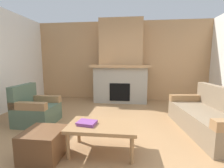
{
  "coord_description": "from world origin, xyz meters",
  "views": [
    {
      "loc": [
        0.32,
        -2.67,
        1.35
      ],
      "look_at": [
        -0.09,
        0.88,
        0.84
      ],
      "focal_mm": 25.43,
      "sensor_mm": 36.0,
      "label": 1
    }
  ],
  "objects_px": {
    "couch": "(210,117)",
    "coffee_table": "(102,128)",
    "armchair": "(36,110)",
    "ottoman": "(44,144)",
    "fireplace": "(121,67)"
  },
  "relations": [
    {
      "from": "armchair",
      "to": "couch",
      "type": "bearing_deg",
      "value": -0.52
    },
    {
      "from": "couch",
      "to": "coffee_table",
      "type": "height_order",
      "value": "couch"
    },
    {
      "from": "couch",
      "to": "ottoman",
      "type": "height_order",
      "value": "couch"
    },
    {
      "from": "fireplace",
      "to": "coffee_table",
      "type": "xyz_separation_m",
      "value": [
        -0.08,
        -3.1,
        -0.79
      ]
    },
    {
      "from": "ottoman",
      "to": "coffee_table",
      "type": "bearing_deg",
      "value": 16.83
    },
    {
      "from": "armchair",
      "to": "ottoman",
      "type": "relative_size",
      "value": 1.63
    },
    {
      "from": "couch",
      "to": "coffee_table",
      "type": "distance_m",
      "value": 2.13
    },
    {
      "from": "couch",
      "to": "armchair",
      "type": "distance_m",
      "value": 3.57
    },
    {
      "from": "couch",
      "to": "ottoman",
      "type": "bearing_deg",
      "value": -157.33
    },
    {
      "from": "fireplace",
      "to": "ottoman",
      "type": "bearing_deg",
      "value": -104.71
    },
    {
      "from": "fireplace",
      "to": "ottoman",
      "type": "height_order",
      "value": "fireplace"
    },
    {
      "from": "ottoman",
      "to": "armchair",
      "type": "bearing_deg",
      "value": 125.92
    },
    {
      "from": "couch",
      "to": "coffee_table",
      "type": "bearing_deg",
      "value": -155.07
    },
    {
      "from": "coffee_table",
      "to": "ottoman",
      "type": "height_order",
      "value": "coffee_table"
    },
    {
      "from": "fireplace",
      "to": "armchair",
      "type": "distance_m",
      "value": 2.9
    }
  ]
}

